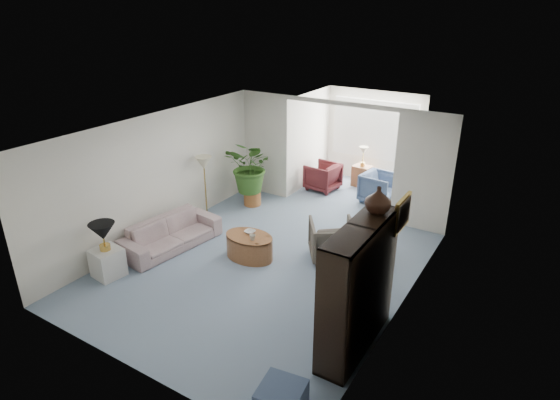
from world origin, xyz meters
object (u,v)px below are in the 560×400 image
Objects in this scene: sunroom_chair_blue at (379,188)px; sunroom_table at (362,176)px; coffee_table at (249,246)px; coffee_cup at (253,237)px; floor_lamp at (204,163)px; wingback_chair at (332,240)px; side_table_dark at (373,245)px; cabinet_urn at (378,200)px; plant_pot at (252,198)px; coffee_bowl at (250,232)px; table_lamp at (102,232)px; entertainment_cabinet at (358,288)px; framed_picture at (403,214)px; sunroom_chair_maroon at (323,177)px; sofa at (171,233)px; end_table at (108,263)px.

sunroom_table is at bearing 51.03° from sunroom_chair_blue.
coffee_cup is at bearing -33.69° from coffee_table.
floor_lamp is at bearing -121.91° from sunroom_table.
wingback_chair is (3.16, -0.19, -0.88)m from floor_lamp.
coffee_cup is 1.47m from wingback_chair.
side_table_dark is 1.73× the size of cabinet_urn.
coffee_table is 1.22× the size of sunroom_chair_blue.
plant_pot is 3.02m from sunroom_table.
coffee_bowl is 0.49× the size of plant_pot.
floor_lamp is 0.38× the size of coffee_table.
table_lamp is 4.40m from entertainment_cabinet.
sunroom_table is (-0.95, 3.74, -0.10)m from wingback_chair.
coffee_bowl reaches higher than coffee_table.
framed_picture reaches higher than sunroom_chair_maroon.
entertainment_cabinet is 5.87m from sunroom_chair_maroon.
sofa reaches higher than plant_pot.
table_lamp is at bearing -137.46° from coffee_cup.
entertainment_cabinet is 5.25m from sunroom_chair_blue.
framed_picture is at bearing -57.75° from side_table_dark.
wingback_chair is 2.22× the size of cabinet_urn.
plant_pot is 0.74× the size of sunroom_table.
coffee_table is at bearing -56.39° from plant_pot.
sofa is 4.50m from cabinet_urn.
sunroom_table is at bearing -110.34° from wingback_chair.
plant_pot is at bearing 125.13° from coffee_cup.
wingback_chair is 2.47m from entertainment_cabinet.
coffee_table is 3.26m from cabinet_urn.
framed_picture is 4.55× the size of coffee_cup.
sofa is 1.78m from floor_lamp.
coffee_bowl is 2.37m from plant_pot.
wingback_chair is (2.82, 1.27, 0.08)m from sofa.
coffee_cup is 0.14× the size of wingback_chair.
entertainment_cabinet is at bearing 8.02° from end_table.
sunroom_table is (0.40, 4.44, -0.20)m from coffee_bowl.
framed_picture is 0.27× the size of entertainment_cabinet.
sofa is 3.15× the size of side_table_dark.
table_lamp is at bearing -131.08° from coffee_bowl.
sunroom_chair_maroon is 1.06m from sunroom_table.
cabinet_urn reaches higher than entertainment_cabinet.
cabinet_urn is (-0.23, -0.44, 0.32)m from framed_picture.
framed_picture is at bearing -7.15° from coffee_bowl.
entertainment_cabinet is (2.68, -1.30, 0.44)m from coffee_bowl.
coffee_cup is 0.27× the size of plant_pot.
floor_lamp is 2.35m from coffee_table.
cabinet_urn is at bearing -66.45° from sunroom_table.
coffee_table is at bearing -94.38° from sunroom_table.
sofa is at bearing 81.57° from end_table.
sunroom_table is (-2.52, 4.81, -1.43)m from framed_picture.
sofa is 2.62× the size of sunroom_chair_maroon.
framed_picture is 4.61m from sofa.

